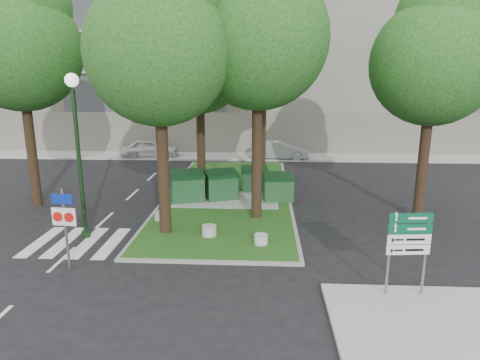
# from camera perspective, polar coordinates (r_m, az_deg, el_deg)

# --- Properties ---
(ground) EXTENTS (120.00, 120.00, 0.00)m
(ground) POSITION_cam_1_polar(r_m,az_deg,el_deg) (14.57, -6.14, -10.85)
(ground) COLOR black
(ground) RESTS_ON ground
(median_island) EXTENTS (6.00, 16.00, 0.12)m
(median_island) POSITION_cam_1_polar(r_m,az_deg,el_deg) (21.96, -1.57, -1.99)
(median_island) COLOR #224C15
(median_island) RESTS_ON ground
(median_kerb) EXTENTS (6.30, 16.30, 0.10)m
(median_kerb) POSITION_cam_1_polar(r_m,az_deg,el_deg) (21.96, -1.57, -2.01)
(median_kerb) COLOR gray
(median_kerb) RESTS_ON ground
(sidewalk_corner) EXTENTS (5.00, 4.00, 0.12)m
(sidewalk_corner) POSITION_cam_1_polar(r_m,az_deg,el_deg) (12.07, 24.47, -17.42)
(sidewalk_corner) COLOR #999993
(sidewalk_corner) RESTS_ON ground
(building_sidewalk) EXTENTS (42.00, 3.00, 0.12)m
(building_sidewalk) POSITION_cam_1_polar(r_m,az_deg,el_deg) (32.19, -0.96, 3.17)
(building_sidewalk) COLOR #999993
(building_sidewalk) RESTS_ON ground
(zebra_crossing) EXTENTS (5.00, 3.00, 0.01)m
(zebra_crossing) POSITION_cam_1_polar(r_m,az_deg,el_deg) (16.87, -18.12, -7.93)
(zebra_crossing) COLOR silver
(zebra_crossing) RESTS_ON ground
(apartment_building) EXTENTS (41.00, 12.00, 16.00)m
(apartment_building) POSITION_cam_1_polar(r_m,az_deg,el_deg) (39.15, -0.21, 16.76)
(apartment_building) COLOR #C4BB93
(apartment_building) RESTS_ON ground
(tree_median_near_left) EXTENTS (5.20, 5.20, 10.53)m
(tree_median_near_left) POSITION_cam_1_polar(r_m,az_deg,el_deg) (16.07, -10.58, 18.10)
(tree_median_near_left) COLOR black
(tree_median_near_left) RESTS_ON ground
(tree_median_near_right) EXTENTS (5.60, 5.60, 11.46)m
(tree_median_near_right) POSITION_cam_1_polar(r_m,az_deg,el_deg) (17.70, 2.75, 20.08)
(tree_median_near_right) COLOR black
(tree_median_near_right) RESTS_ON ground
(tree_median_mid) EXTENTS (4.80, 4.80, 9.99)m
(tree_median_mid) POSITION_cam_1_polar(r_m,az_deg,el_deg) (22.34, -5.23, 16.18)
(tree_median_mid) COLOR black
(tree_median_mid) RESTS_ON ground
(tree_median_far) EXTENTS (5.80, 5.80, 11.93)m
(tree_median_far) POSITION_cam_1_polar(r_m,az_deg,el_deg) (25.20, 3.37, 19.01)
(tree_median_far) COLOR black
(tree_median_far) RESTS_ON ground
(tree_street_left) EXTENTS (5.40, 5.40, 11.00)m
(tree_street_left) POSITION_cam_1_polar(r_m,az_deg,el_deg) (21.92, -27.20, 16.57)
(tree_street_left) COLOR black
(tree_street_left) RESTS_ON ground
(tree_street_right) EXTENTS (5.00, 5.00, 10.06)m
(tree_street_right) POSITION_cam_1_polar(r_m,az_deg,el_deg) (19.38, 24.73, 15.37)
(tree_street_right) COLOR black
(tree_street_right) RESTS_ON ground
(dumpster_a) EXTENTS (1.85, 1.54, 1.48)m
(dumpster_a) POSITION_cam_1_polar(r_m,az_deg,el_deg) (20.73, -7.05, -0.85)
(dumpster_a) COLOR #103C18
(dumpster_a) RESTS_ON median_island
(dumpster_b) EXTENTS (1.82, 1.55, 1.43)m
(dumpster_b) POSITION_cam_1_polar(r_m,az_deg,el_deg) (20.94, -2.52, -0.67)
(dumpster_b) COLOR #113A1A
(dumpster_b) RESTS_ON median_island
(dumpster_c) EXTENTS (1.46, 1.10, 1.28)m
(dumpster_c) POSITION_cam_1_polar(r_m,az_deg,el_deg) (22.40, 1.94, 0.11)
(dumpster_c) COLOR #0F3419
(dumpster_c) RESTS_ON median_island
(dumpster_d) EXTENTS (1.56, 1.19, 1.34)m
(dumpster_d) POSITION_cam_1_polar(r_m,az_deg,el_deg) (20.76, 5.09, -0.97)
(dumpster_d) COLOR #123D16
(dumpster_d) RESTS_ON median_island
(bollard_left) EXTENTS (0.51, 0.51, 0.37)m
(bollard_left) POSITION_cam_1_polar(r_m,az_deg,el_deg) (18.36, -10.53, -4.67)
(bollard_left) COLOR gray
(bollard_left) RESTS_ON median_island
(bollard_right) EXTENTS (0.49, 0.49, 0.35)m
(bollard_right) POSITION_cam_1_polar(r_m,az_deg,el_deg) (15.60, 2.80, -7.88)
(bollard_right) COLOR #ADAEA8
(bollard_right) RESTS_ON median_island
(bollard_mid) EXTENTS (0.55, 0.55, 0.39)m
(bollard_mid) POSITION_cam_1_polar(r_m,az_deg,el_deg) (16.39, -4.13, -6.72)
(bollard_mid) COLOR #A3A29D
(bollard_mid) RESTS_ON median_island
(litter_bin) EXTENTS (0.41, 0.41, 0.73)m
(litter_bin) POSITION_cam_1_polar(r_m,az_deg,el_deg) (26.50, 2.12, 1.73)
(litter_bin) COLOR yellow
(litter_bin) RESTS_ON median_island
(street_lamp) EXTENTS (0.49, 0.49, 6.13)m
(street_lamp) POSITION_cam_1_polar(r_m,az_deg,el_deg) (16.68, -20.91, 5.32)
(street_lamp) COLOR black
(street_lamp) RESTS_ON ground
(traffic_sign_pole) EXTENTS (0.79, 0.12, 2.64)m
(traffic_sign_pole) POSITION_cam_1_polar(r_m,az_deg,el_deg) (14.59, -22.35, -4.69)
(traffic_sign_pole) COLOR slate
(traffic_sign_pole) RESTS_ON ground
(directional_sign) EXTENTS (1.19, 0.17, 2.39)m
(directional_sign) POSITION_cam_1_polar(r_m,az_deg,el_deg) (12.53, 21.55, -7.57)
(directional_sign) COLOR slate
(directional_sign) RESTS_ON sidewalk_corner
(car_white) EXTENTS (4.35, 2.09, 1.44)m
(car_white) POSITION_cam_1_polar(r_m,az_deg,el_deg) (32.53, -11.91, 4.16)
(car_white) COLOR silver
(car_white) RESTS_ON ground
(car_silver) EXTENTS (4.32, 1.69, 1.40)m
(car_silver) POSITION_cam_1_polar(r_m,az_deg,el_deg) (31.36, 5.36, 4.01)
(car_silver) COLOR #9B9EA2
(car_silver) RESTS_ON ground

